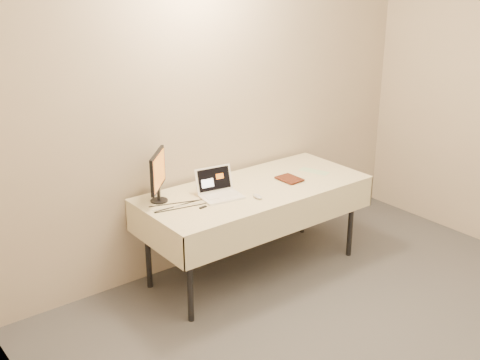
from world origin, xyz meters
TOP-DOWN VIEW (x-y plane):
  - back_wall at (0.00, 2.50)m, footprint 4.00×0.10m
  - table at (0.00, 2.05)m, footprint 1.86×0.81m
  - laptop at (-0.33, 2.08)m, footprint 0.34×0.32m
  - monitor at (-0.74, 2.26)m, footprint 0.27×0.29m
  - book at (0.25, 2.00)m, footprint 0.15×0.02m
  - alarm_clock at (-0.28, 2.27)m, footprint 0.13×0.09m
  - clicker at (-0.12, 1.86)m, footprint 0.06×0.11m
  - paper_form at (0.63, 2.03)m, footprint 0.18×0.27m
  - usb_dongle at (-0.56, 1.96)m, footprint 0.06×0.02m

SIDE VIEW (x-z plane):
  - table at x=0.00m, z-range 0.31..1.05m
  - paper_form at x=0.63m, z-range 0.74..0.74m
  - usb_dongle at x=-0.56m, z-range 0.74..0.75m
  - clicker at x=-0.12m, z-range 0.74..0.76m
  - alarm_clock at x=-0.28m, z-range 0.74..0.79m
  - laptop at x=-0.33m, z-range 0.69..0.89m
  - book at x=0.25m, z-range 0.74..0.94m
  - monitor at x=-0.74m, z-range 0.77..1.15m
  - back_wall at x=0.00m, z-range 0.00..2.70m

